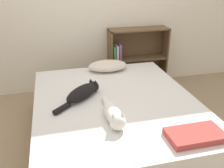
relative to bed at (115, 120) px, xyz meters
The scene contains 8 objects.
ground_plane 0.23m from the bed, ahead, with size 8.00×8.00×0.00m, color #997F60.
wall_back 1.73m from the bed, 90.00° to the left, with size 8.00×0.06×2.50m.
bed is the anchor object (origin of this frame).
pillow 0.83m from the bed, 82.57° to the left, with size 0.48×0.31×0.12m.
cat_light 0.48m from the bed, 107.28° to the right, with size 0.14×0.55×0.15m.
cat_dark 0.44m from the bed, 161.17° to the left, with size 0.49×0.46×0.14m.
bookshelf 1.44m from the bed, 63.59° to the left, with size 0.86×0.26×0.87m.
blanket_fold 0.88m from the bed, 60.16° to the right, with size 0.42×0.24×0.05m.
Camera 1 is at (-0.55, -2.06, 1.61)m, focal length 40.00 mm.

